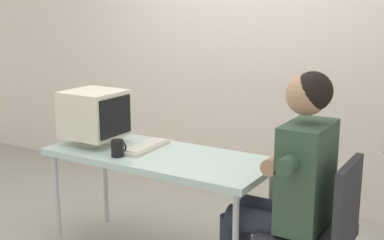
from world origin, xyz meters
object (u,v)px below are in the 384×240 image
Objects in this scene: desk at (159,161)px; keyboard at (145,147)px; office_chair at (320,227)px; desk_mug at (118,148)px; person_seated at (289,179)px; crt_monitor at (95,114)px.

keyboard is (-0.13, 0.04, 0.07)m from desk.
desk is at bearing -16.26° from keyboard.
desk_mug is at bearing -173.75° from office_chair.
office_chair is (1.08, -0.04, -0.18)m from desk.
keyboard is at bearing 77.50° from desk_mug.
office_chair is at bearing -2.36° from desk.
keyboard is 0.31× the size of person_seated.
person_seated is (-0.18, 0.00, 0.24)m from office_chair.
desk_mug reaches higher than keyboard.
keyboard is at bearing 10.08° from crt_monitor.
office_chair reaches higher than desk_mug.
desk is 1.11× the size of person_seated.
person_seated is at bearing -2.84° from desk.
person_seated is (0.90, -0.04, 0.06)m from desk.
crt_monitor reaches higher than desk.
crt_monitor is 1.64m from office_chair.
crt_monitor is at bearing -169.92° from keyboard.
keyboard is 1.24m from office_chair.
office_chair is at bearing 6.25° from desk_mug.
crt_monitor is at bearing 179.37° from office_chair.
crt_monitor reaches higher than keyboard.
desk is at bearing 3.03° from crt_monitor.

